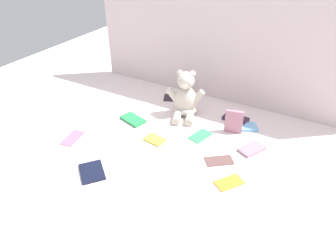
# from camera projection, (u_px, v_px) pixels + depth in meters

# --- Properties ---
(ground_plane) EXTENTS (3.20, 3.20, 0.00)m
(ground_plane) POSITION_uv_depth(u_px,v_px,m) (181.00, 134.00, 1.57)
(ground_plane) COLOR silver
(backdrop_drape) EXTENTS (1.59, 0.03, 0.69)m
(backdrop_drape) POSITION_uv_depth(u_px,v_px,m) (220.00, 43.00, 1.72)
(backdrop_drape) COLOR beige
(backdrop_drape) RESTS_ON ground_plane
(teddy_bear) EXTENTS (0.21, 0.22, 0.26)m
(teddy_bear) POSITION_uv_depth(u_px,v_px,m) (185.00, 99.00, 1.68)
(teddy_bear) COLOR beige
(teddy_bear) RESTS_ON ground_plane
(book_case_0) EXTENTS (0.11, 0.08, 0.01)m
(book_case_0) POSITION_uv_depth(u_px,v_px,m) (155.00, 140.00, 1.52)
(book_case_0) COLOR yellow
(book_case_0) RESTS_ON ground_plane
(book_case_1) EXTENTS (0.16, 0.11, 0.02)m
(book_case_1) POSITION_uv_depth(u_px,v_px,m) (133.00, 119.00, 1.67)
(book_case_1) COLOR #28924E
(book_case_1) RESTS_ON ground_plane
(book_case_2) EXTENTS (0.12, 0.15, 0.01)m
(book_case_2) POSITION_uv_depth(u_px,v_px,m) (252.00, 149.00, 1.45)
(book_case_2) COLOR #A47590
(book_case_2) RESTS_ON ground_plane
(book_case_3) EXTENTS (0.09, 0.14, 0.01)m
(book_case_3) POSITION_uv_depth(u_px,v_px,m) (73.00, 138.00, 1.54)
(book_case_3) COLOR #AB6586
(book_case_3) RESTS_ON ground_plane
(book_case_4) EXTENTS (0.12, 0.13, 0.01)m
(book_case_4) POSITION_uv_depth(u_px,v_px,m) (229.00, 182.00, 1.27)
(book_case_4) COLOR orange
(book_case_4) RESTS_ON ground_plane
(book_case_5) EXTENTS (0.11, 0.12, 0.01)m
(book_case_5) POSITION_uv_depth(u_px,v_px,m) (170.00, 97.00, 1.89)
(book_case_5) COLOR #2A1D28
(book_case_5) RESTS_ON ground_plane
(book_case_6) EXTENTS (0.17, 0.16, 0.01)m
(book_case_6) POSITION_uv_depth(u_px,v_px,m) (92.00, 172.00, 1.32)
(book_case_6) COLOR black
(book_case_6) RESTS_ON ground_plane
(book_case_7) EXTENTS (0.12, 0.11, 0.01)m
(book_case_7) POSITION_uv_depth(u_px,v_px,m) (248.00, 127.00, 1.61)
(book_case_7) COLOR #70B0E6
(book_case_7) RESTS_ON ground_plane
(book_case_8) EXTENTS (0.09, 0.04, 0.12)m
(book_case_8) POSITION_uv_depth(u_px,v_px,m) (234.00, 122.00, 1.55)
(book_case_8) COLOR #B17385
(book_case_8) RESTS_ON ground_plane
(book_case_9) EXTENTS (0.14, 0.13, 0.01)m
(book_case_9) POSITION_uv_depth(u_px,v_px,m) (219.00, 160.00, 1.39)
(book_case_9) COLOR brown
(book_case_9) RESTS_ON ground_plane
(book_case_10) EXTENTS (0.10, 0.14, 0.01)m
(book_case_10) POSITION_uv_depth(u_px,v_px,m) (200.00, 135.00, 1.55)
(book_case_10) COLOR #37A45F
(book_case_10) RESTS_ON ground_plane
(book_case_11) EXTENTS (0.14, 0.08, 0.02)m
(book_case_11) POSITION_uv_depth(u_px,v_px,m) (236.00, 119.00, 1.67)
(book_case_11) COLOR #2D1D32
(book_case_11) RESTS_ON ground_plane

